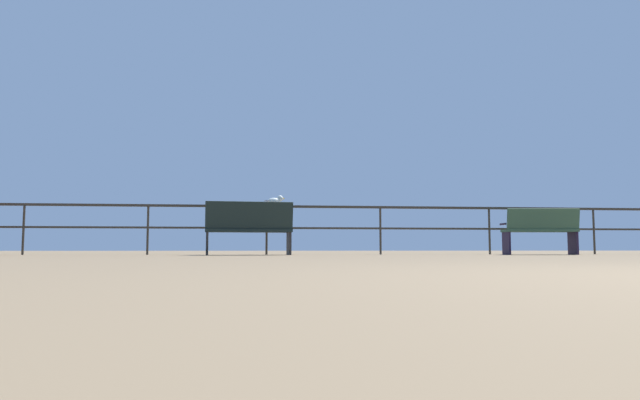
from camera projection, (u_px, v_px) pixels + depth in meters
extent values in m
cube|color=#322B22|center=(380.00, 207.00, 11.94)|extent=(23.40, 0.05, 0.05)
cube|color=#322B22|center=(380.00, 228.00, 11.90)|extent=(23.40, 0.04, 0.04)
cylinder|color=#322B22|center=(23.00, 230.00, 11.13)|extent=(0.04, 0.04, 0.97)
cylinder|color=#322B22|center=(148.00, 230.00, 11.39)|extent=(0.04, 0.04, 0.97)
cylinder|color=#322B22|center=(267.00, 230.00, 11.64)|extent=(0.04, 0.04, 0.97)
cylinder|color=#322B22|center=(380.00, 231.00, 11.90)|extent=(0.04, 0.04, 0.97)
cylinder|color=#322B22|center=(489.00, 231.00, 12.15)|extent=(0.04, 0.04, 0.97)
cylinder|color=#322B22|center=(594.00, 232.00, 12.41)|extent=(0.04, 0.04, 0.97)
cube|color=black|center=(249.00, 231.00, 10.83)|extent=(1.64, 0.62, 0.05)
cube|color=black|center=(250.00, 216.00, 10.62)|extent=(1.61, 0.25, 0.53)
cube|color=black|center=(289.00, 243.00, 10.94)|extent=(0.07, 0.46, 0.45)
cube|color=black|center=(288.00, 224.00, 11.17)|extent=(0.06, 0.36, 0.04)
cube|color=black|center=(207.00, 243.00, 10.67)|extent=(0.07, 0.46, 0.45)
cube|color=black|center=(208.00, 224.00, 10.90)|extent=(0.06, 0.36, 0.04)
cube|color=#324F38|center=(539.00, 231.00, 11.45)|extent=(1.45, 0.58, 0.05)
cube|color=#324F38|center=(543.00, 219.00, 11.27)|extent=(1.42, 0.26, 0.43)
cube|color=black|center=(573.00, 243.00, 11.44)|extent=(0.08, 0.41, 0.47)
cube|color=black|center=(568.00, 224.00, 11.65)|extent=(0.07, 0.32, 0.04)
cube|color=black|center=(506.00, 243.00, 11.42)|extent=(0.08, 0.41, 0.47)
cube|color=black|center=(503.00, 224.00, 11.63)|extent=(0.07, 0.32, 0.04)
ellipsoid|color=silver|center=(274.00, 201.00, 11.71)|extent=(0.31, 0.24, 0.15)
ellipsoid|color=gray|center=(274.00, 200.00, 11.71)|extent=(0.27, 0.19, 0.05)
sphere|color=silver|center=(280.00, 198.00, 11.76)|extent=(0.12, 0.12, 0.12)
cone|color=gold|center=(284.00, 199.00, 11.80)|extent=(0.06, 0.06, 0.05)
cube|color=gray|center=(267.00, 201.00, 11.65)|extent=(0.11, 0.09, 0.02)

